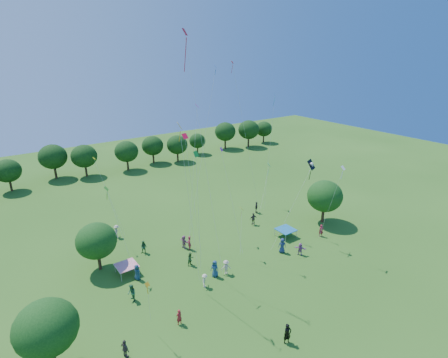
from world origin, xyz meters
The scene contains 41 objects.
ground centered at (0.00, 0.00, 0.00)m, with size 160.00×160.00×0.00m, color #34641D.
near_tree_west centered at (-17.95, 11.23, 4.02)m, with size 4.61×4.61×6.11m.
near_tree_north centered at (-11.06, 22.48, 3.62)m, with size 4.38×4.38×5.60m.
near_tree_east centered at (18.44, 15.64, 4.02)m, with size 4.89×4.89×6.23m.
treeline centered at (-1.73, 55.43, 4.09)m, with size 88.01×8.77×6.77m.
tent_red_stripe centered at (-8.90, 19.89, 1.04)m, with size 2.20×2.20×1.10m.
tent_blue centered at (11.12, 15.66, 1.04)m, with size 2.20×2.20×1.10m.
man_in_black centered at (-1.51, 2.74, 0.95)m, with size 0.71×0.46×1.91m, color black.
crowd_person_0 centered at (-1.30, 13.90, 0.97)m, with size 0.95×0.52×1.93m, color navy.
crowd_person_1 centered at (14.99, 13.00, 0.84)m, with size 0.62×0.40×1.67m, color maroon.
crowd_person_2 centered at (-5.70, 22.68, 0.82)m, with size 0.81×0.44×1.65m, color #265931.
crowd_person_3 centered at (-7.05, 28.31, 0.89)m, with size 1.16×0.52×1.77m, color #B7A792.
crowd_person_4 centered at (-13.08, 9.18, 0.84)m, with size 0.98×0.45×1.67m, color #493D3A.
crowd_person_5 centered at (-1.15, 20.95, 0.85)m, with size 1.59×0.57×1.71m, color #A66086.
crowd_person_6 centered at (-8.38, 18.24, 0.89)m, with size 0.88×0.48×1.79m, color #1A354C.
crowd_person_7 centered at (-7.86, 9.88, 0.78)m, with size 0.59×0.38×1.57m, color maroon.
crowd_person_8 centered at (-10.14, 15.27, 0.92)m, with size 0.91×0.49×1.85m, color #296139.
crowd_person_9 centered at (-0.04, 13.56, 0.85)m, with size 1.11×0.50×1.69m, color #BDAC97.
crowd_person_10 centered at (9.84, 20.74, 0.90)m, with size 1.05×0.48×1.79m, color #453E37.
crowd_person_11 centered at (9.45, 11.52, 0.77)m, with size 1.45×0.52×1.55m, color #955792.
crowd_person_12 centered at (8.03, 13.15, 0.95)m, with size 0.94×0.51×1.90m, color navy.
crowd_person_13 centered at (-0.81, 20.23, 0.91)m, with size 0.68×0.44×1.82m, color maroon.
crowd_person_14 centered at (-2.38, 17.23, 0.81)m, with size 0.80×0.43×1.63m, color #264E21.
crowd_person_15 centered at (-3.16, 12.99, 0.77)m, with size 1.00×0.45×1.53m, color beige.
crowd_person_16 centered at (12.67, 23.42, 0.90)m, with size 1.05×0.48×1.79m, color #433B36.
pirate_kite centered at (12.36, 13.48, 10.20)m, with size 7.21×1.21×9.54m.
red_high_kite centered at (-2.37, 15.58, 19.99)m, with size 1.46×4.62×23.65m.
small_kite_0 centered at (9.25, 23.10, 15.35)m, with size 4.13×1.75×20.61m.
small_kite_1 centered at (-5.22, 12.65, 14.53)m, with size 1.83×0.76×16.25m.
small_kite_2 centered at (-10.56, 9.75, 4.89)m, with size 0.56×1.08×4.49m.
small_kite_3 centered at (-4.85, 11.08, 11.96)m, with size 1.62×2.11×14.21m.
small_kite_4 centered at (12.00, 20.22, 13.71)m, with size 0.49×1.55×16.82m.
small_kite_5 centered at (1.85, 16.09, 10.34)m, with size 1.31×3.00×12.12m.
small_kite_6 centered at (12.71, 9.62, 9.42)m, with size 0.64×2.38×9.89m.
small_kite_7 centered at (15.49, 24.23, 6.10)m, with size 3.95×2.90×5.72m.
small_kite_8 centered at (-2.93, 15.85, 12.64)m, with size 2.40×1.22×14.47m.
small_kite_9 centered at (3.60, 15.60, 5.32)m, with size 1.61×1.90×4.87m.
small_kite_10 centered at (-8.15, 27.66, 8.34)m, with size 2.02×2.92×9.94m.
small_kite_11 centered at (-9.53, 20.71, 8.48)m, with size 1.38×3.05×8.80m.
small_kite_12 centered at (1.86, 19.89, 15.57)m, with size 3.58×1.44×20.38m.
small_kite_13 centered at (2.48, 23.60, 13.34)m, with size 4.20×4.10×15.66m.
Camera 1 is at (-19.01, -12.77, 23.13)m, focal length 28.00 mm.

